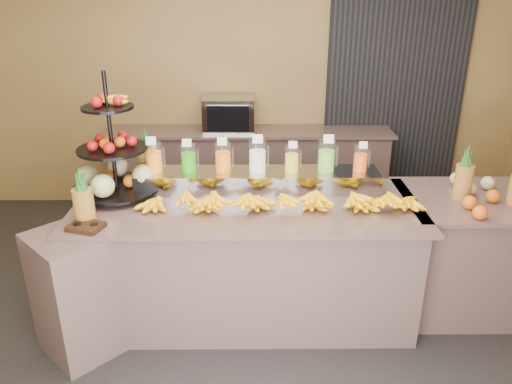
{
  "coord_description": "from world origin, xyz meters",
  "views": [
    {
      "loc": [
        0.04,
        -2.98,
        2.41
      ],
      "look_at": [
        0.06,
        0.3,
        1.03
      ],
      "focal_mm": 35.0,
      "sensor_mm": 36.0,
      "label": 1
    }
  ],
  "objects_px": {
    "pitcher_tray": "(257,180)",
    "right_fruit_pile": "(493,197)",
    "oven_warmer": "(229,114)",
    "condiment_caddy": "(86,227)",
    "banana_heap": "(284,197)",
    "fruit_stand": "(120,165)"
  },
  "relations": [
    {
      "from": "pitcher_tray",
      "to": "right_fruit_pile",
      "type": "bearing_deg",
      "value": -11.72
    },
    {
      "from": "pitcher_tray",
      "to": "oven_warmer",
      "type": "relative_size",
      "value": 3.42
    },
    {
      "from": "condiment_caddy",
      "to": "banana_heap",
      "type": "bearing_deg",
      "value": 13.69
    },
    {
      "from": "pitcher_tray",
      "to": "oven_warmer",
      "type": "bearing_deg",
      "value": 99.78
    },
    {
      "from": "pitcher_tray",
      "to": "condiment_caddy",
      "type": "xyz_separation_m",
      "value": [
        -1.12,
        -0.66,
        -0.06
      ]
    },
    {
      "from": "condiment_caddy",
      "to": "oven_warmer",
      "type": "distance_m",
      "value": 2.48
    },
    {
      "from": "banana_heap",
      "to": "condiment_caddy",
      "type": "distance_m",
      "value": 1.35
    },
    {
      "from": "right_fruit_pile",
      "to": "pitcher_tray",
      "type": "bearing_deg",
      "value": 168.28
    },
    {
      "from": "banana_heap",
      "to": "pitcher_tray",
      "type": "bearing_deg",
      "value": 118.41
    },
    {
      "from": "oven_warmer",
      "to": "condiment_caddy",
      "type": "bearing_deg",
      "value": -109.13
    },
    {
      "from": "fruit_stand",
      "to": "condiment_caddy",
      "type": "xyz_separation_m",
      "value": [
        -0.11,
        -0.58,
        -0.22
      ]
    },
    {
      "from": "right_fruit_pile",
      "to": "condiment_caddy",
      "type": "bearing_deg",
      "value": -173.5
    },
    {
      "from": "right_fruit_pile",
      "to": "fruit_stand",
      "type": "bearing_deg",
      "value": 174.4
    },
    {
      "from": "fruit_stand",
      "to": "right_fruit_pile",
      "type": "xyz_separation_m",
      "value": [
        2.68,
        -0.26,
        -0.15
      ]
    },
    {
      "from": "banana_heap",
      "to": "fruit_stand",
      "type": "bearing_deg",
      "value": 167.76
    },
    {
      "from": "pitcher_tray",
      "to": "condiment_caddy",
      "type": "distance_m",
      "value": 1.3
    },
    {
      "from": "oven_warmer",
      "to": "pitcher_tray",
      "type": "bearing_deg",
      "value": -79.67
    },
    {
      "from": "right_fruit_pile",
      "to": "oven_warmer",
      "type": "height_order",
      "value": "oven_warmer"
    },
    {
      "from": "pitcher_tray",
      "to": "banana_heap",
      "type": "relative_size",
      "value": 0.9
    },
    {
      "from": "pitcher_tray",
      "to": "fruit_stand",
      "type": "height_order",
      "value": "fruit_stand"
    },
    {
      "from": "fruit_stand",
      "to": "right_fruit_pile",
      "type": "relative_size",
      "value": 1.88
    },
    {
      "from": "banana_heap",
      "to": "oven_warmer",
      "type": "height_order",
      "value": "oven_warmer"
    }
  ]
}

